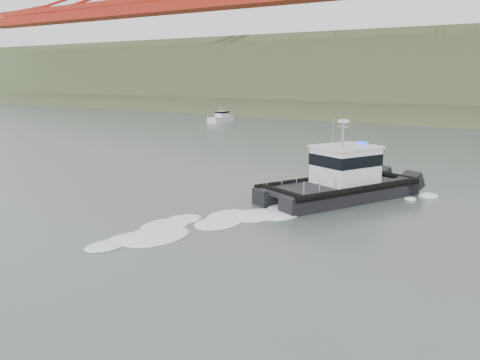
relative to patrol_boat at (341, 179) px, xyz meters
The scene contains 3 objects.
ground 18.14m from the patrol_boat, 100.28° to the right, with size 400.00×400.00×0.00m, color #4C5A55.
patrol_boat is the anchor object (origin of this frame).
motorboat 57.30m from the patrol_boat, 134.80° to the left, with size 2.17×5.58×3.01m.
Camera 1 is at (17.33, -13.73, 7.94)m, focal length 40.00 mm.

